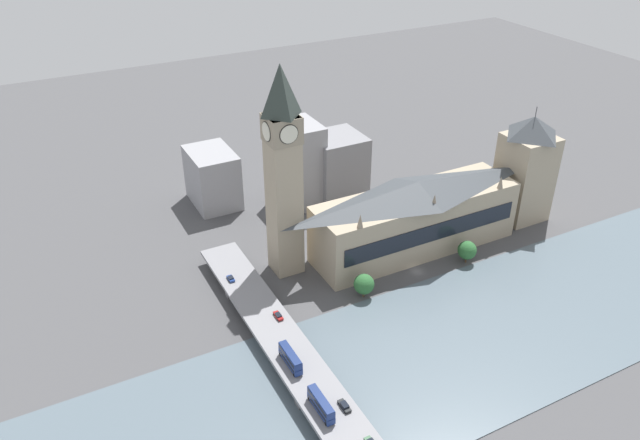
# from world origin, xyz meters

# --- Properties ---
(ground_plane) EXTENTS (600.00, 600.00, 0.00)m
(ground_plane) POSITION_xyz_m (0.00, 0.00, 0.00)
(ground_plane) COLOR #4C4C4F
(river_water) EXTENTS (63.67, 360.00, 0.30)m
(river_water) POSITION_xyz_m (-37.83, 0.00, 0.15)
(river_water) COLOR slate
(river_water) RESTS_ON ground_plane
(parliament_hall) EXTENTS (22.37, 80.53, 28.64)m
(parliament_hall) POSITION_xyz_m (13.95, -8.00, 14.24)
(parliament_hall) COLOR tan
(parliament_hall) RESTS_ON ground_plane
(clock_tower) EXTENTS (11.31, 11.31, 76.59)m
(clock_tower) POSITION_xyz_m (24.01, 41.33, 40.79)
(clock_tower) COLOR tan
(clock_tower) RESTS_ON ground_plane
(victoria_tower) EXTENTS (18.00, 18.00, 48.22)m
(victoria_tower) POSITION_xyz_m (14.01, -61.27, 22.11)
(victoria_tower) COLOR tan
(victoria_tower) RESTS_ON ground_plane
(road_bridge) EXTENTS (159.33, 13.55, 5.26)m
(road_bridge) POSITION_xyz_m (-37.83, 61.17, 4.29)
(road_bridge) COLOR slate
(road_bridge) RESTS_ON ground_plane
(double_decker_bus_lead) EXTENTS (11.55, 2.49, 4.77)m
(double_decker_bus_lead) POSITION_xyz_m (-46.44, 63.92, 7.90)
(double_decker_bus_lead) COLOR navy
(double_decker_bus_lead) RESTS_ON road_bridge
(double_decker_bus_mid) EXTENTS (11.27, 2.53, 4.76)m
(double_decker_bus_mid) POSITION_xyz_m (-27.07, 63.63, 7.88)
(double_decker_bus_mid) COLOR navy
(double_decker_bus_mid) RESTS_ON road_bridge
(car_northbound_mid) EXTENTS (3.83, 1.86, 1.32)m
(car_northbound_mid) POSITION_xyz_m (19.66, 64.30, 5.93)
(car_northbound_mid) COLOR navy
(car_northbound_mid) RESTS_ON road_bridge
(car_northbound_tail) EXTENTS (4.56, 1.78, 1.31)m
(car_northbound_tail) POSITION_xyz_m (-6.10, 58.03, 5.94)
(car_northbound_tail) COLOR maroon
(car_northbound_tail) RESTS_ON road_bridge
(car_southbound_lead) EXTENTS (4.75, 1.83, 1.49)m
(car_southbound_lead) POSITION_xyz_m (-48.23, 57.84, 6.00)
(car_southbound_lead) COLOR black
(car_southbound_lead) RESTS_ON road_bridge
(city_block_west) EXTENTS (25.02, 17.93, 24.17)m
(city_block_west) POSITION_xyz_m (83.84, 47.97, 12.09)
(city_block_west) COLOR #939399
(city_block_west) RESTS_ON ground_plane
(city_block_center) EXTENTS (21.74, 21.72, 28.39)m
(city_block_center) POSITION_xyz_m (65.30, -2.43, 14.19)
(city_block_center) COLOR gray
(city_block_center) RESTS_ON ground_plane
(city_block_east) EXTENTS (20.77, 15.27, 36.24)m
(city_block_east) POSITION_xyz_m (67.55, 14.01, 18.12)
(city_block_east) COLOR #939399
(city_block_east) RESTS_ON ground_plane
(tree_embankment_near) EXTENTS (7.16, 7.16, 8.84)m
(tree_embankment_near) POSITION_xyz_m (-3.64, 24.89, 5.25)
(tree_embankment_near) COLOR brown
(tree_embankment_near) RESTS_ON ground_plane
(tree_embankment_mid) EXTENTS (7.03, 7.03, 8.88)m
(tree_embankment_mid) POSITION_xyz_m (-3.48, -19.68, 5.35)
(tree_embankment_mid) COLOR brown
(tree_embankment_mid) RESTS_ON ground_plane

